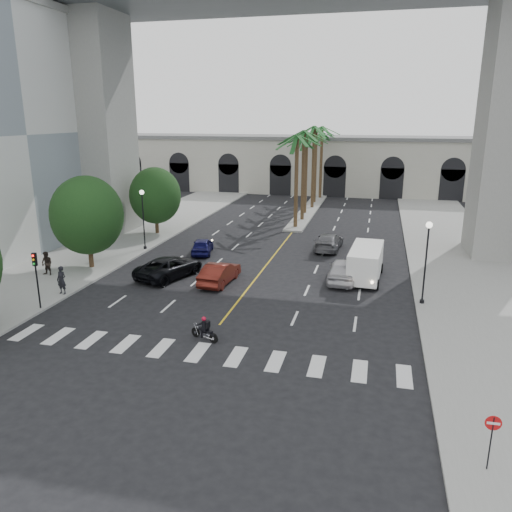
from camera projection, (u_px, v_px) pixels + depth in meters
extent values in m
plane|color=black|center=(208.00, 340.00, 26.49)|extent=(140.00, 140.00, 0.00)
cube|color=gray|center=(103.00, 250.00, 43.95)|extent=(8.00, 100.00, 0.15)
cube|color=gray|center=(466.00, 275.00, 37.02)|extent=(8.00, 100.00, 0.15)
cube|color=gray|center=(309.00, 211.00, 61.97)|extent=(2.00, 24.00, 0.20)
cube|color=beige|center=(325.00, 166.00, 76.79)|extent=(70.00, 10.00, 8.00)
cube|color=slate|center=(326.00, 138.00, 75.64)|extent=(71.00, 10.50, 0.50)
cube|color=gray|center=(99.00, 127.00, 48.49)|extent=(5.00, 6.00, 20.80)
cylinder|color=#47331E|center=(296.00, 183.00, 51.36)|extent=(0.40, 0.40, 9.50)
cylinder|color=#47331E|center=(303.00, 177.00, 55.03)|extent=(0.40, 0.40, 9.80)
cylinder|color=#47331E|center=(306.00, 176.00, 58.91)|extent=(0.40, 0.40, 9.30)
cylinder|color=#47331E|center=(313.00, 169.00, 62.46)|extent=(0.40, 0.40, 10.10)
cylinder|color=#47331E|center=(315.00, 168.00, 66.32)|extent=(0.40, 0.40, 9.60)
cylinder|color=#47331E|center=(321.00, 164.00, 69.95)|extent=(0.40, 0.40, 9.90)
cylinder|color=#382616|center=(91.00, 253.00, 38.50)|extent=(0.36, 0.36, 2.45)
ellipsoid|color=black|center=(87.00, 215.00, 37.69)|extent=(5.44, 5.44, 5.98)
cylinder|color=#382616|center=(157.00, 223.00, 49.74)|extent=(0.36, 0.36, 2.27)
ellipsoid|color=black|center=(155.00, 196.00, 48.98)|extent=(5.04, 5.04, 5.54)
cylinder|color=black|center=(145.00, 248.00, 44.02)|extent=(0.28, 0.28, 0.36)
cylinder|color=black|center=(144.00, 221.00, 43.36)|extent=(0.11, 0.11, 5.00)
sphere|color=white|center=(142.00, 192.00, 42.67)|extent=(0.40, 0.40, 0.40)
cylinder|color=black|center=(422.00, 302.00, 31.28)|extent=(0.28, 0.28, 0.36)
cylinder|color=black|center=(425.00, 266.00, 30.63)|extent=(0.11, 0.11, 5.00)
sphere|color=white|center=(429.00, 225.00, 29.93)|extent=(0.40, 0.40, 0.40)
cylinder|color=black|center=(38.00, 283.00, 30.02)|extent=(0.10, 0.10, 3.50)
cube|color=black|center=(35.00, 259.00, 29.62)|extent=(0.25, 0.18, 0.80)
cylinder|color=black|center=(196.00, 332.00, 26.78)|extent=(0.53, 0.29, 0.54)
cylinder|color=black|center=(214.00, 338.00, 26.04)|extent=(0.53, 0.29, 0.54)
cube|color=silver|center=(205.00, 334.00, 26.36)|extent=(0.43, 0.37, 0.23)
cube|color=black|center=(203.00, 329.00, 26.37)|extent=(0.53, 0.37, 0.18)
cube|color=black|center=(209.00, 332.00, 26.15)|extent=(0.46, 0.36, 0.11)
cylinder|color=black|center=(198.00, 324.00, 26.53)|extent=(0.22, 0.46, 0.03)
cube|color=black|center=(206.00, 325.00, 26.18)|extent=(0.35, 0.40, 0.47)
cube|color=black|center=(208.00, 325.00, 26.08)|extent=(0.22, 0.30, 0.34)
sphere|color=red|center=(204.00, 319.00, 26.17)|extent=(0.23, 0.23, 0.23)
imported|color=#BBBABF|center=(343.00, 270.00, 35.64)|extent=(2.04, 4.98, 1.69)
imported|color=#551711|center=(220.00, 273.00, 35.21)|extent=(1.92, 4.71, 1.52)
imported|color=black|center=(169.00, 267.00, 36.54)|extent=(4.23, 6.11, 1.55)
imported|color=#5C5C61|center=(329.00, 242.00, 44.08)|extent=(2.39, 5.23, 1.48)
imported|color=#0F0F46|center=(202.00, 246.00, 42.83)|extent=(2.46, 4.28, 1.37)
cube|color=white|center=(366.00, 262.00, 35.86)|extent=(2.43, 5.75, 2.08)
cube|color=black|center=(362.00, 269.00, 33.35)|extent=(1.94, 0.38, 0.89)
cylinder|color=black|center=(348.00, 282.00, 34.60)|extent=(0.34, 0.75, 0.73)
cylinder|color=black|center=(377.00, 285.00, 34.03)|extent=(0.34, 0.75, 0.73)
cylinder|color=black|center=(354.00, 266.00, 38.23)|extent=(0.34, 0.75, 0.73)
cylinder|color=black|center=(381.00, 268.00, 37.66)|extent=(0.34, 0.75, 0.73)
imported|color=black|center=(62.00, 280.00, 32.65)|extent=(0.74, 0.53, 1.88)
imported|color=black|center=(47.00, 264.00, 36.54)|extent=(0.91, 0.74, 1.76)
cylinder|color=black|center=(490.00, 445.00, 16.35)|extent=(0.05, 0.05, 2.11)
cylinder|color=#B50C0E|center=(493.00, 423.00, 16.12)|extent=(0.53, 0.04, 0.53)
cube|color=silver|center=(493.00, 423.00, 16.12)|extent=(0.41, 0.03, 0.09)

